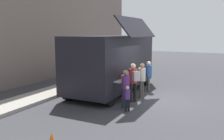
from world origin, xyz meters
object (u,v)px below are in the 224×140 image
Objects in this scene: customer_front_ordering at (142,77)px; child_near_queue at (127,96)px; customer_mid_with_backpack at (133,79)px; customer_rear_waiting at (126,85)px; trash_bin at (110,69)px; customer_extra_browsing at (149,73)px; food_truck_main at (112,61)px.

customer_front_ordering is 1.61× the size of child_near_queue.
customer_rear_waiting is at bearing 129.48° from customer_mid_with_backpack.
customer_front_ordering is 0.90m from customer_mid_with_backpack.
child_near_queue is (-0.41, -0.26, -0.34)m from customer_rear_waiting.
child_near_queue is at bearing -148.42° from trash_bin.
customer_extra_browsing is at bearing -32.19° from child_near_queue.
customer_rear_waiting is 0.99× the size of customer_extra_browsing.
customer_front_ordering is at bearing -139.21° from trash_bin.
customer_extra_browsing is at bearing -82.64° from customer_front_ordering.
customer_front_ordering is (-0.46, -1.82, -0.62)m from food_truck_main.
food_truck_main is at bearing -0.12° from customer_mid_with_backpack.
food_truck_main is 3.83× the size of customer_rear_waiting.
food_truck_main is 1.97m from customer_front_ordering.
trash_bin is 0.59× the size of customer_front_ordering.
trash_bin is 8.27m from child_near_queue.
customer_front_ordering is 1.04× the size of customer_rear_waiting.
food_truck_main reaches higher than customer_extra_browsing.
customer_extra_browsing is (2.25, 0.01, -0.11)m from customer_mid_with_backpack.
customer_extra_browsing is (3.20, 0.04, 0.01)m from customer_rear_waiting.
customer_rear_waiting is at bearing -142.61° from food_truck_main.
customer_front_ordering reaches higher than trash_bin.
customer_mid_with_backpack reaches higher than customer_extra_browsing.
child_near_queue is (-2.25, -0.19, -0.38)m from customer_front_ordering.
customer_mid_with_backpack reaches higher than child_near_queue.
customer_front_ordering is 1.36m from customer_extra_browsing.
trash_bin is at bearing -18.80° from customer_rear_waiting.
customer_front_ordering is at bearing -57.58° from customer_mid_with_backpack.
customer_rear_waiting is 3.20m from customer_extra_browsing.
food_truck_main reaches higher than customer_rear_waiting.
customer_rear_waiting is at bearing -4.53° from child_near_queue.
customer_front_ordering reaches higher than child_near_queue.
customer_front_ordering is 1.03× the size of customer_extra_browsing.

